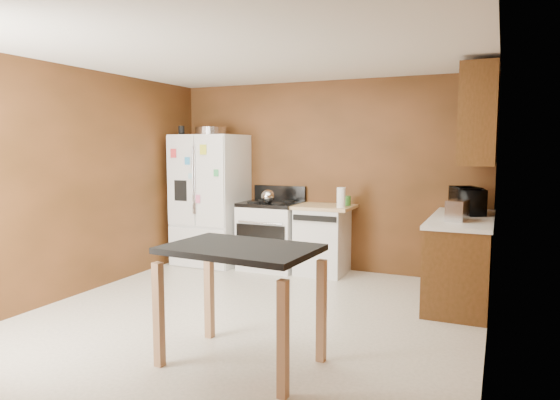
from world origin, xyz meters
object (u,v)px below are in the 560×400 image
Objects in this scene: microwave at (467,202)px; pen_cup at (181,130)px; green_canister at (346,201)px; toaster at (457,210)px; paper_towel at (341,198)px; dishwasher at (322,239)px; kettle at (268,196)px; refrigerator at (210,200)px; gas_range at (271,234)px; island at (241,266)px; roasting_pan at (211,131)px.

pen_cup is at bearing 66.94° from microwave.
toaster reaches higher than green_canister.
green_canister is at bearing 157.50° from toaster.
toaster is at bearing -24.40° from paper_towel.
dishwasher is at bearing 6.04° from pen_cup.
kettle is 0.20× the size of dishwasher.
gas_range is (0.91, 0.06, -0.44)m from refrigerator.
island is at bearing -54.35° from refrigerator.
island is (0.05, -2.91, -0.19)m from green_canister.
microwave is at bearing -2.66° from paper_towel.
refrigerator is at bearing -174.90° from green_canister.
paper_towel reaches higher than island.
roasting_pan is at bearing 176.56° from toaster.
dishwasher is (-0.29, -0.09, -0.50)m from green_canister.
gas_range is at bearing 97.17° from kettle.
toaster is at bearing 56.24° from island.
pen_cup is at bearing -177.57° from kettle.
paper_towel is 1.16m from gas_range.
pen_cup is at bearing -178.54° from paper_towel.
microwave is at bearing -4.56° from gas_range.
toaster is (2.39, -0.63, 0.01)m from kettle.
pen_cup reaches higher than green_canister.
green_canister is (0.99, 0.24, -0.04)m from kettle.
microwave reaches higher than island.
roasting_pan is 3.55× the size of green_canister.
toaster is at bearing -8.88° from pen_cup.
gas_range is at bearing 62.52° from microwave.
roasting_pan is 0.40m from pen_cup.
microwave is at bearing -11.89° from green_canister.
paper_towel is (2.29, 0.06, -0.85)m from pen_cup.
kettle is at bearing 2.43° from pen_cup.
microwave is (3.39, -0.20, -0.82)m from roasting_pan.
green_canister is (2.29, 0.30, -0.91)m from pen_cup.
roasting_pan is at bearing 176.23° from paper_towel.
kettle is 0.99m from paper_towel.
refrigerator is 1.69m from dishwasher.
roasting_pan is at bearing -179.09° from dishwasher.
toaster is 0.59× the size of microwave.
toaster is (1.40, -0.64, -0.01)m from paper_towel.
pen_cup is 3.84m from microwave.
gas_range is (-1.01, 0.13, -0.55)m from paper_towel.
microwave is 3.38m from refrigerator.
paper_towel is at bearing -2.05° from refrigerator.
kettle is at bearing 174.65° from toaster.
roasting_pan is at bearing 172.11° from kettle.
island is at bearing -48.17° from pen_cup.
kettle is 0.16× the size of island.
paper_towel is 1.54m from toaster.
paper_towel is at bearing -7.29° from gas_range.
dishwasher is 2.86m from island.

